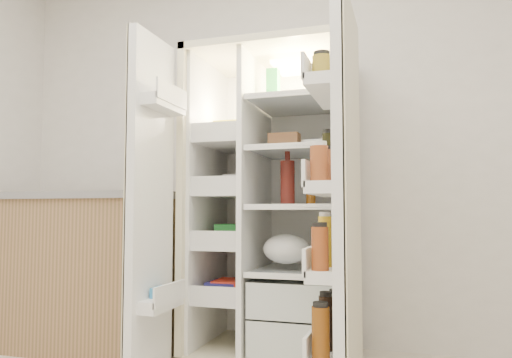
% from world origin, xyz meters
% --- Properties ---
extents(wall_back, '(4.00, 0.02, 2.70)m').
position_xyz_m(wall_back, '(0.00, 2.00, 1.35)').
color(wall_back, white).
rests_on(wall_back, floor).
extents(refrigerator, '(0.92, 0.70, 1.80)m').
position_xyz_m(refrigerator, '(0.04, 1.65, 0.74)').
color(refrigerator, beige).
rests_on(refrigerator, floor).
extents(freezer_door, '(0.15, 0.40, 1.72)m').
position_xyz_m(freezer_door, '(-0.47, 1.05, 0.89)').
color(freezer_door, white).
rests_on(freezer_door, floor).
extents(fridge_door, '(0.17, 0.58, 1.72)m').
position_xyz_m(fridge_door, '(0.50, 0.96, 0.87)').
color(fridge_door, white).
rests_on(fridge_door, floor).
extents(kitchen_counter, '(1.34, 0.71, 0.97)m').
position_xyz_m(kitchen_counter, '(-1.22, 1.56, 0.49)').
color(kitchen_counter, '#A47852').
rests_on(kitchen_counter, floor).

